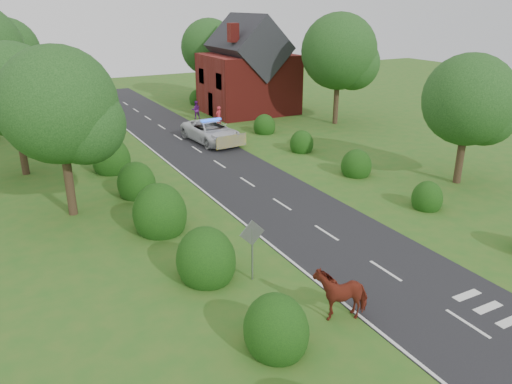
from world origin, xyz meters
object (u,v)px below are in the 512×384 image
cow (341,295)px  pedestrian_red (219,117)px  pedestrian_purple (196,110)px  road_sign (252,241)px  police_van (211,132)px

cow → pedestrian_red: (7.80, 27.23, 0.15)m
cow → pedestrian_purple: pedestrian_purple is taller
road_sign → pedestrian_purple: size_ratio=1.53×
pedestrian_red → pedestrian_purple: (-0.53, 3.84, -0.05)m
cow → road_sign: bearing=-140.0°
pedestrian_red → pedestrian_purple: pedestrian_red is taller
road_sign → pedestrian_red: (9.41, 23.80, -0.77)m
road_sign → police_van: (6.82, 19.42, -0.82)m
police_van → pedestrian_red: police_van is taller
road_sign → pedestrian_purple: road_sign is taller
cow → police_van: 23.44m
pedestrian_purple → cow: bearing=92.0°
cow → pedestrian_purple: size_ratio=1.24×
road_sign → pedestrian_purple: 29.04m
pedestrian_purple → road_sign: bearing=87.4°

